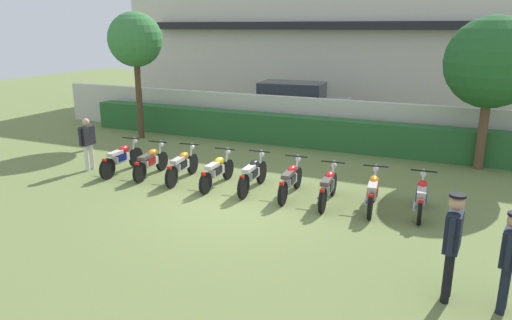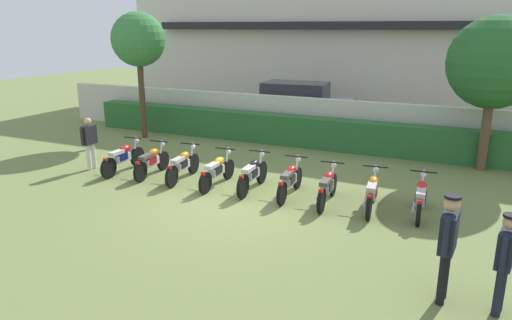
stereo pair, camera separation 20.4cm
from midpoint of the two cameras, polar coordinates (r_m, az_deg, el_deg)
The scene contains 19 objects.
ground at distance 11.66m, azimuth -2.29°, elevation -5.26°, with size 60.00×60.00×0.00m, color olive.
building at distance 25.37m, azimuth 14.02°, elevation 14.93°, with size 24.53×6.50×8.00m.
compound_wall at distance 17.64m, azimuth 8.01°, elevation 4.69°, with size 23.31×0.30×1.66m, color beige.
hedge_row at distance 17.05m, azimuth 7.28°, elevation 3.32°, with size 18.64×0.70×1.08m, color #28602D.
parked_car at distance 20.65m, azimuth 5.44°, elevation 6.67°, with size 4.64×2.38×1.89m.
tree_near_inspector at distance 18.60m, azimuth -13.70°, elevation 13.84°, with size 2.01×2.01×4.74m.
tree_far_side at distance 15.38m, azimuth 27.20°, elevation 10.36°, with size 2.65×2.65×4.53m.
motorcycle_in_row_0 at distance 14.50m, azimuth -15.38°, elevation 0.29°, with size 0.60×1.95×0.96m.
motorcycle_in_row_1 at distance 13.95m, azimuth -12.08°, elevation -0.13°, with size 0.60×1.80×0.95m.
motorcycle_in_row_2 at distance 13.40m, azimuth -8.42°, elevation -0.57°, with size 0.60×1.93×0.96m.
motorcycle_in_row_3 at distance 12.80m, azimuth -4.27°, elevation -1.26°, with size 0.60×1.92×0.94m.
motorcycle_in_row_4 at distance 12.41m, azimuth 0.05°, elevation -1.69°, with size 0.60×1.94×0.97m.
motorcycle_in_row_5 at distance 12.02m, azimuth 4.61°, elevation -2.40°, with size 0.60×1.92×0.95m.
motorcycle_in_row_6 at distance 11.62m, azimuth 9.12°, elevation -3.20°, with size 0.60×1.86×0.95m.
motorcycle_in_row_7 at distance 11.46m, azimuth 14.33°, elevation -3.76°, with size 0.60×1.86×0.96m.
motorcycle_in_row_8 at distance 11.44m, azimuth 19.74°, elevation -4.27°, with size 0.60×1.78×0.94m.
inspector_person at distance 14.98m, azimuth -19.11°, elevation 2.36°, with size 0.22×0.65×1.59m.
officer_0 at distance 7.91m, azimuth 22.86°, elevation -8.80°, with size 0.26×0.69×1.77m.
officer_1 at distance 8.00m, azimuth 28.51°, elevation -10.21°, with size 0.30×0.64×1.60m.
Camera 2 is at (5.09, -9.62, 4.18)m, focal length 33.13 mm.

